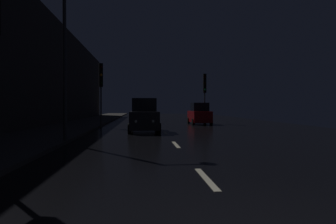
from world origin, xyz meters
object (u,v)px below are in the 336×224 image
object	(u,v)px
traffic_light_far_right	(205,87)
streetlamp_overhead	(75,37)
traffic_light_far_left	(101,81)
car_approaching_headlights	(144,116)
car_parked_right_far	(199,114)

from	to	relation	value
traffic_light_far_right	streetlamp_overhead	xyz separation A→B (m)	(-9.34, -15.75, 1.23)
traffic_light_far_left	streetlamp_overhead	distance (m)	10.69
traffic_light_far_right	traffic_light_far_left	distance (m)	10.87
traffic_light_far_right	car_approaching_headlights	size ratio (longest dim) A/B	1.12
traffic_light_far_left	car_approaching_headlights	xyz separation A→B (m)	(3.45, -4.37, -2.76)
streetlamp_overhead	traffic_light_far_left	bearing A→B (deg)	91.33
traffic_light_far_right	car_parked_right_far	xyz separation A→B (m)	(-0.80, -1.34, -2.69)
traffic_light_far_left	car_parked_right_far	xyz separation A→B (m)	(8.79, 3.78, -2.85)
streetlamp_overhead	car_parked_right_far	size ratio (longest dim) A/B	1.80
traffic_light_far_right	streetlamp_overhead	size ratio (longest dim) A/B	0.68
traffic_light_far_right	car_parked_right_far	distance (m)	3.11
traffic_light_far_left	car_parked_right_far	distance (m)	9.99
traffic_light_far_right	traffic_light_far_left	xyz separation A→B (m)	(-9.59, -5.12, 0.16)
traffic_light_far_right	streetlamp_overhead	world-z (taller)	streetlamp_overhead
traffic_light_far_left	streetlamp_overhead	size ratio (longest dim) A/B	0.71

